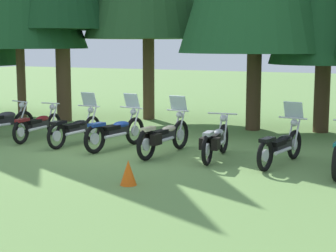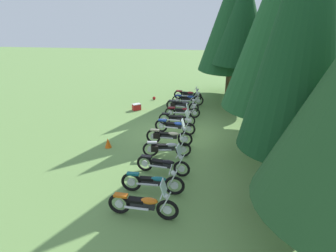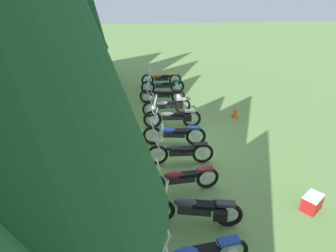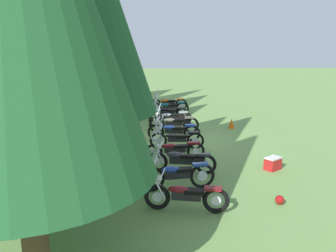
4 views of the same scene
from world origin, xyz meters
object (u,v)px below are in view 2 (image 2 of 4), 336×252
Objects in this scene: pine_tree_0 at (233,25)px; pine_tree_1 at (237,13)px; motorcycle_9 at (153,182)px; pine_tree_2 at (244,20)px; motorcycle_8 at (164,164)px; motorcycle_5 at (175,126)px; motorcycle_3 at (183,111)px; motorcycle_6 at (168,136)px; motorcycle_2 at (182,105)px; motorcycle_10 at (144,204)px; motorcycle_4 at (177,118)px; pine_tree_4 at (290,10)px; pine_tree_6 at (306,18)px; dropped_helmet at (154,98)px; motorcycle_0 at (188,94)px; motorcycle_7 at (166,148)px; pine_tree_3 at (285,5)px; motorcycle_1 at (188,99)px; traffic_cone at (108,143)px; pine_tree_5 at (316,49)px.

pine_tree_0 is 3.04m from pine_tree_1.
motorcycle_9 is 0.28× the size of pine_tree_2.
motorcycle_8 is 0.26× the size of pine_tree_0.
motorcycle_3 is at bearing 95.48° from motorcycle_5.
motorcycle_6 is at bearing 102.26° from motorcycle_8.
motorcycle_2 is 0.97× the size of motorcycle_10.
motorcycle_6 is at bearing -90.11° from motorcycle_4.
pine_tree_4 is (4.78, 4.44, 5.81)m from motorcycle_3.
pine_tree_6 is at bearing 4.05° from pine_tree_1.
pine_tree_2 is 8.43m from dropped_helmet.
pine_tree_6 is at bearing -70.32° from motorcycle_3.
motorcycle_2 is at bearing -142.56° from pine_tree_4.
motorcycle_7 is (9.46, -0.24, 0.01)m from motorcycle_0.
pine_tree_6 is (8.04, -1.22, -0.51)m from pine_tree_3.
motorcycle_1 is at bearing -123.43° from pine_tree_3.
motorcycle_6 is 0.23× the size of pine_tree_4.
motorcycle_0 is 14.45m from pine_tree_6.
pine_tree_3 is (0.67, 5.14, 6.07)m from motorcycle_3.
motorcycle_0 is 8.82× the size of dropped_helmet.
motorcycle_5 reaches higher than dropped_helmet.
pine_tree_3 is (3.31, 5.01, 6.01)m from motorcycle_1.
motorcycle_6 is at bearing -18.20° from pine_tree_0.
pine_tree_0 reaches higher than motorcycle_5.
pine_tree_3 is at bearing -7.68° from motorcycle_2.
pine_tree_6 is 9.92m from traffic_cone.
pine_tree_3 reaches higher than traffic_cone.
motorcycle_0 is 0.97× the size of motorcycle_8.
dropped_helmet is at bearing -94.38° from pine_tree_1.
motorcycle_4 is (5.46, -0.18, 0.02)m from motorcycle_0.
motorcycle_5 reaches higher than traffic_cone.
pine_tree_1 reaches higher than motorcycle_6.
motorcycle_4 is at bearing 100.14° from motorcycle_5.
pine_tree_6 reaches higher than motorcycle_2.
motorcycle_3 is (1.27, 0.19, -0.02)m from motorcycle_2.
pine_tree_0 is at bearing -176.85° from pine_tree_6.
pine_tree_1 is at bearing 6.32° from motorcycle_1.
pine_tree_5 is 32.65× the size of dropped_helmet.
pine_tree_4 reaches higher than motorcycle_2.
motorcycle_7 is at bearing -83.41° from motorcycle_5.
dropped_helmet is (-2.05, -5.93, -5.62)m from pine_tree_2.
pine_tree_6 reaches higher than motorcycle_3.
motorcycle_8 is at bearing -87.93° from pine_tree_5.
motorcycle_8 reaches higher than motorcycle_3.
motorcycle_4 is 4.56m from traffic_cone.
pine_tree_4 is 2.38m from pine_tree_5.
motorcycle_8 reaches higher than motorcycle_9.
motorcycle_0 is 4.04m from motorcycle_3.
motorcycle_1 is 1.00× the size of motorcycle_8.
pine_tree_2 is at bearing 43.95° from motorcycle_4.
motorcycle_10 is 0.24× the size of pine_tree_1.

